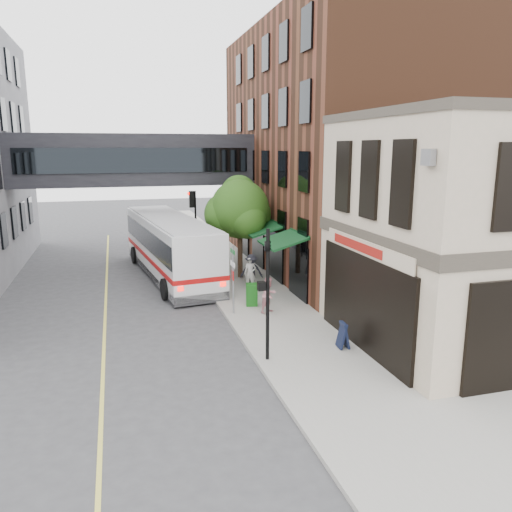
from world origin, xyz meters
TOP-DOWN VIEW (x-y plane):
  - ground at (0.00, 0.00)m, footprint 120.00×120.00m
  - sidewalk_main at (2.00, 14.00)m, footprint 4.00×60.00m
  - corner_building at (8.97, 2.00)m, footprint 10.19×8.12m
  - brick_building at (9.98, 15.00)m, footprint 13.76×18.00m
  - skyway_bridge at (-3.00, 18.00)m, footprint 14.00×3.18m
  - traffic_signal_near at (0.37, 2.00)m, footprint 0.44×0.22m
  - traffic_signal_far at (0.26, 17.00)m, footprint 0.53×0.28m
  - street_sign_pole at (0.39, 7.00)m, footprint 0.08×0.75m
  - street_tree at (2.19, 13.22)m, footprint 3.80×3.20m
  - lane_marking at (-5.00, 10.00)m, footprint 0.12×40.00m
  - bus at (-1.44, 14.88)m, footprint 4.27×12.56m
  - pedestrian_a at (2.10, 10.51)m, footprint 0.70×0.57m
  - pedestrian_b at (1.92, 6.69)m, footprint 0.97×0.89m
  - pedestrian_c at (2.21, 10.63)m, footprint 1.29×0.97m
  - newspaper_box at (1.45, 7.86)m, footprint 0.59×0.55m
  - sandwich_board at (3.32, 2.22)m, footprint 0.38×0.56m

SIDE VIEW (x-z plane):
  - ground at x=0.00m, z-range 0.00..0.00m
  - lane_marking at x=-5.00m, z-range 0.00..0.01m
  - sidewalk_main at x=2.00m, z-range 0.00..0.15m
  - sandwich_board at x=3.32m, z-range 0.15..1.09m
  - newspaper_box at x=1.45m, z-range 0.15..1.17m
  - pedestrian_b at x=1.92m, z-range 0.15..1.74m
  - pedestrian_a at x=2.10m, z-range 0.15..1.81m
  - pedestrian_c at x=2.21m, z-range 0.15..1.92m
  - bus at x=-1.44m, z-range 0.20..3.51m
  - street_sign_pole at x=0.39m, z-range 0.43..3.43m
  - traffic_signal_near at x=0.37m, z-range 0.68..5.28m
  - traffic_signal_far at x=0.26m, z-range 1.09..5.59m
  - street_tree at x=2.19m, z-range 1.11..6.71m
  - corner_building at x=8.97m, z-range -0.01..8.44m
  - skyway_bridge at x=-3.00m, z-range 5.00..8.00m
  - brick_building at x=9.98m, z-range -0.01..13.99m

